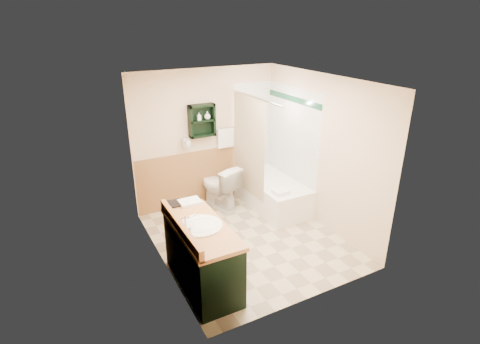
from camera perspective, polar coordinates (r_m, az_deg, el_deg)
name	(u,v)px	position (r m, az deg, el deg)	size (l,w,h in m)	color
floor	(247,239)	(5.83, 1.07, -10.16)	(3.00, 3.00, 0.00)	beige
back_wall	(205,138)	(6.58, -5.28, 5.18)	(2.60, 0.04, 2.40)	beige
left_wall	(156,184)	(4.83, -12.68, -1.83)	(0.04, 3.00, 2.40)	beige
right_wall	(321,152)	(6.00, 12.28, 3.02)	(0.04, 3.00, 2.40)	beige
ceiling	(248,78)	(4.97, 1.27, 14.08)	(2.60, 3.00, 0.04)	white
wainscot_left	(163,231)	(5.16, -11.65, -8.86)	(2.98, 2.98, 1.00)	#B07F47
wainscot_back	(208,176)	(6.79, -4.96, -0.55)	(2.58, 2.58, 1.00)	#B07F47
mirror_frame	(172,177)	(4.24, -10.32, -0.72)	(1.30, 1.30, 1.00)	brown
mirror_glass	(172,177)	(4.24, -10.25, -0.71)	(1.20, 1.20, 0.90)	white
tile_right	(291,148)	(6.58, 7.78, 3.69)	(1.50, 1.50, 2.10)	white
tile_back	(257,139)	(7.02, 2.66, 5.08)	(0.95, 0.95, 2.10)	white
tile_accent	(293,99)	(6.35, 8.10, 10.95)	(1.50, 1.50, 0.10)	#14462D
wall_shelf	(202,121)	(6.34, -5.82, 7.79)	(0.45, 0.15, 0.55)	black
hair_dryer	(186,143)	(6.36, -8.29, 4.43)	(0.10, 0.24, 0.18)	silver
towel_bar	(225,128)	(6.61, -2.28, 6.70)	(0.40, 0.06, 0.40)	white
curtain_rod	(254,97)	(5.94, 2.22, 11.34)	(0.03, 0.03, 1.60)	silver
shower_curtain	(249,146)	(6.30, 1.31, 4.01)	(1.05, 1.05, 1.70)	beige
vanity	(202,256)	(4.75, -5.79, -12.59)	(0.59, 1.33, 0.84)	black
bathtub	(272,193)	(6.69, 4.93, -3.24)	(0.75, 1.50, 0.50)	white
toilet	(219,187)	(6.60, -3.17, -2.24)	(0.44, 0.79, 0.78)	white
counter_towel	(190,202)	(5.06, -7.65, -4.54)	(0.28, 0.22, 0.04)	white
vanity_book	(168,197)	(5.02, -10.85, -3.83)	(0.17, 0.02, 0.23)	black
tub_towel	(281,192)	(6.09, 6.23, -3.03)	(0.25, 0.21, 0.07)	white
soap_bottle_a	(199,118)	(6.31, -6.27, 8.12)	(0.06, 0.13, 0.06)	white
soap_bottle_b	(207,116)	(6.36, -5.01, 8.48)	(0.10, 0.13, 0.10)	white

